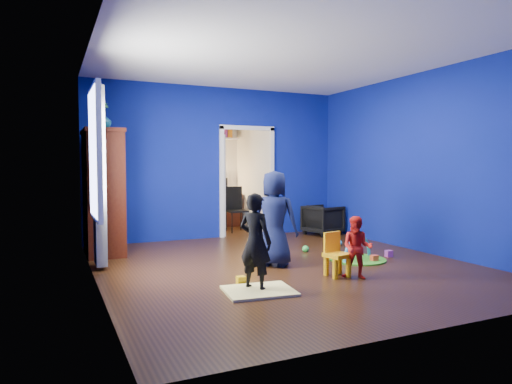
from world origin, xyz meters
name	(u,v)px	position (x,y,z in m)	size (l,w,h in m)	color
floor	(285,265)	(0.00, 0.00, 0.00)	(5.00, 5.50, 0.01)	black
ceiling	(286,56)	(0.00, 0.00, 2.90)	(5.00, 5.50, 0.01)	white
wall_back	(218,163)	(0.00, 2.75, 1.45)	(5.00, 0.02, 2.90)	navy
wall_front	(441,159)	(0.00, -2.75, 1.45)	(5.00, 0.02, 2.90)	navy
wall_left	(95,161)	(-2.50, 0.00, 1.45)	(0.02, 5.50, 2.90)	navy
wall_right	(422,162)	(2.50, 0.00, 1.45)	(0.02, 5.50, 2.90)	navy
alcove	(231,172)	(0.60, 3.62, 1.25)	(1.00, 1.75, 2.50)	silver
armchair	(323,220)	(2.04, 2.20, 0.30)	(0.64, 0.66, 0.60)	black
child_black	(255,242)	(-0.90, -0.98, 0.55)	(0.40, 0.26, 1.09)	black
child_navy	(274,219)	(-0.15, 0.04, 0.66)	(0.65, 0.42, 1.33)	#10183B
toddler_red	(357,248)	(0.46, -1.03, 0.39)	(0.38, 0.29, 0.78)	red
vase	(104,121)	(-2.21, 1.68, 2.08)	(0.22, 0.22, 0.23)	#0B555E
potted_plant	(100,116)	(-2.21, 2.20, 2.20)	(0.27, 0.27, 0.49)	#368630
tv_armoire	(103,192)	(-2.21, 1.98, 0.98)	(0.58, 1.14, 1.96)	#3D110A
crt_tv	(106,189)	(-2.17, 1.98, 1.02)	(0.46, 0.70, 0.54)	silver
yellow_blanket	(259,291)	(-0.90, -1.08, 0.01)	(0.75, 0.60, 0.03)	#F2E07A
hopper_ball	(263,247)	(-0.20, 0.29, 0.22)	(0.44, 0.44, 0.44)	yellow
kid_chair	(338,257)	(0.31, -0.83, 0.25)	(0.28, 0.28, 0.50)	yellow
play_mat	(357,259)	(1.14, -0.13, 0.01)	(0.83, 0.83, 0.02)	green
toy_arch	(357,259)	(1.14, -0.13, 0.02)	(0.75, 0.75, 0.05)	#3F8CD8
window_left	(93,153)	(-2.48, 0.35, 1.55)	(0.03, 0.95, 1.55)	white
curtain	(99,177)	(-2.37, 0.90, 1.25)	(0.14, 0.42, 2.40)	slate
doorway	(247,183)	(0.60, 2.75, 1.05)	(1.16, 0.10, 2.10)	white
study_desk	(221,210)	(0.60, 4.26, 0.38)	(0.88, 0.44, 0.75)	#3D140A
desk_monitor	(219,185)	(0.60, 4.38, 0.95)	(0.40, 0.05, 0.32)	black
desk_lamp	(208,186)	(0.32, 4.32, 0.93)	(0.14, 0.14, 0.14)	#FFD88C
folding_chair	(237,210)	(0.60, 3.30, 0.46)	(0.40, 0.40, 0.92)	black
book_shelf	(219,139)	(0.60, 4.37, 2.02)	(0.88, 0.24, 0.04)	white
toy_0	(374,259)	(1.28, -0.34, 0.05)	(0.10, 0.08, 0.10)	#FB4D29
toy_1	(339,242)	(1.60, 1.01, 0.06)	(0.11, 0.11, 0.11)	#26AADA
toy_2	(241,280)	(-0.96, -0.70, 0.05)	(0.10, 0.08, 0.10)	yellow
toy_3	(306,249)	(0.77, 0.74, 0.06)	(0.11, 0.11, 0.11)	green
toy_4	(389,254)	(1.73, -0.13, 0.05)	(0.10, 0.08, 0.10)	#D54FC6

